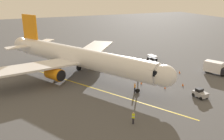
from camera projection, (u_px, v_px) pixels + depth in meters
ground_plane at (80, 77)px, 48.84m from camera, size 220.00×220.00×0.00m
apron_lead_in_line at (89, 87)px, 43.91m from camera, size 20.84×34.39×0.01m
airplane at (79, 57)px, 48.02m from camera, size 30.64×36.25×11.50m
ground_crew_marshaller at (133, 118)px, 31.68m from camera, size 0.47×0.42×1.71m
ground_crew_wing_walker at (135, 87)px, 41.45m from camera, size 0.40×0.47×1.71m
belt_loader_near_nose at (57, 60)px, 57.80m from camera, size 3.82×4.30×2.32m
baggage_cart_portside at (152, 58)px, 59.92m from camera, size 1.71×2.69×1.27m
tug_starboard_side at (200, 93)px, 39.48m from camera, size 1.80×2.46×1.50m
box_truck_rear_apron at (215, 68)px, 50.15m from camera, size 3.75×4.99×2.62m
safety_cone_nose_left at (180, 72)px, 51.04m from camera, size 0.32×0.32×0.55m
safety_cone_nose_right at (183, 84)px, 44.28m from camera, size 0.32×0.32×0.55m
safety_cone_wing_port at (165, 87)px, 43.22m from camera, size 0.32×0.32×0.55m
safety_cone_wing_starboard at (141, 83)px, 45.18m from camera, size 0.32×0.32×0.55m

